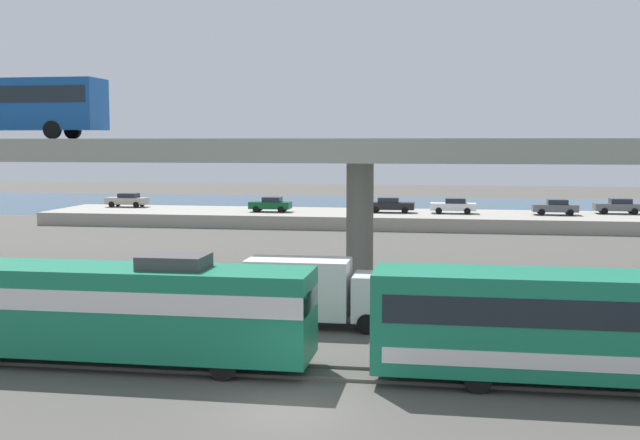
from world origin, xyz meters
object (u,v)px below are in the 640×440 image
Objects in this scene: transit_bus_on_overpass at (1,103)px; parked_car_0 at (555,207)px; parked_car_1 at (127,200)px; parked_car_4 at (271,204)px; service_truck_west at (318,290)px; parked_car_5 at (390,205)px; train_locomotive at (88,306)px; parked_car_2 at (618,206)px; parked_car_3 at (454,206)px.

transit_bus_on_overpass is 51.50m from parked_car_0.
parked_car_1 is 1.08× the size of parked_car_4.
service_truck_west is 1.47× the size of parked_car_5.
train_locomotive is 50.40m from parked_car_4.
service_truck_west is 1.52× the size of parked_car_1.
parked_car_0 is at bearing 19.71° from parked_car_2.
parked_car_2 is at bearing 179.99° from parked_car_1.
parked_car_3 is (-9.68, 0.02, 0.00)m from parked_car_0.
service_truck_west reaches higher than parked_car_1.
transit_bus_on_overpass is at bearing 42.50° from parked_car_2.
parked_car_1 is at bearing -68.46° from train_locomotive.
parked_car_0 is (23.36, 51.29, -0.16)m from train_locomotive.
parked_car_0 and parked_car_1 have the same top height.
service_truck_west is at bearing 158.27° from transit_bus_on_overpass.
transit_bus_on_overpass is (-12.32, 15.12, 8.30)m from train_locomotive.
train_locomotive is 61.16m from parked_car_2.
parked_car_3 and parked_car_5 have the same top height.
parked_car_4 is at bearing -102.58° from transit_bus_on_overpass.
parked_car_3 is at bearing -176.52° from parked_car_4.
parked_car_4 is (7.83, 35.08, -8.46)m from transit_bus_on_overpass.
train_locomotive reaches higher than parked_car_2.
train_locomotive is 3.66× the size of parked_car_2.
parked_car_3 is at bearing 81.99° from service_truck_west.
service_truck_west reaches higher than parked_car_4.
parked_car_1 is at bearing -3.66° from parked_car_3.
parked_car_2 is (41.92, 38.40, -8.46)m from transit_bus_on_overpass.
parked_car_1 is 28.69m from parked_car_5.
service_truck_west is (7.48, 7.23, -0.56)m from train_locomotive.
parked_car_3 is at bearing -0.10° from parked_car_0.
train_locomotive is at bearing 129.17° from transit_bus_on_overpass.
parked_car_0 is at bearing -134.61° from transit_bus_on_overpass.
service_truck_west is (19.79, -7.89, -8.86)m from transit_bus_on_overpass.
train_locomotive is 3.85× the size of parked_car_0.
train_locomotive is 3.66× the size of parked_car_1.
parked_car_4 is (16.64, -3.33, -0.00)m from parked_car_1.
train_locomotive is 3.53× the size of parked_car_5.
parked_car_5 is at bearing 90.01° from service_truck_west.
parked_car_1 is 1.00× the size of parked_car_2.
parked_car_5 is at bearing -118.68° from transit_bus_on_overpass.
parked_car_0 is at bearing -0.02° from parked_car_5.
train_locomotive is at bearing -135.95° from service_truck_west.
train_locomotive is 57.55m from parked_car_1.
parked_car_3 is at bearing 0.12° from parked_car_5.
parked_car_2 is at bearing -160.29° from parked_car_0.
transit_bus_on_overpass reaches higher than parked_car_4.
parked_car_3 is 18.20m from parked_car_4.
transit_bus_on_overpass is at bearing 77.42° from parked_car_4.
transit_bus_on_overpass is at bearing 158.27° from service_truck_west.
transit_bus_on_overpass is 2.82× the size of parked_car_0.
transit_bus_on_overpass is 36.93m from parked_car_4.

